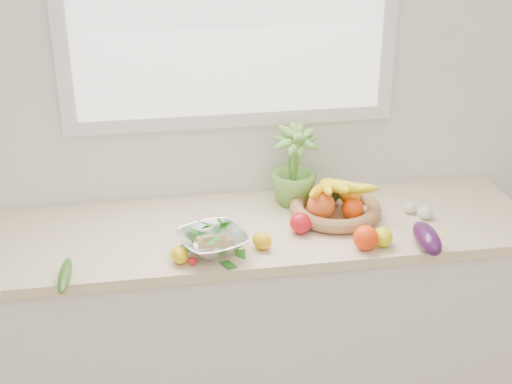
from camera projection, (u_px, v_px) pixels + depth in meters
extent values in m
cube|color=white|center=(230.00, 89.00, 2.78)|extent=(4.50, 0.02, 2.70)
cube|color=silver|center=(243.00, 327.00, 2.92)|extent=(2.20, 0.58, 0.86)
cube|color=beige|center=(242.00, 231.00, 2.72)|extent=(2.24, 0.62, 0.04)
sphere|color=#FE3B08|center=(366.00, 238.00, 2.54)|extent=(0.12, 0.12, 0.09)
ellipsoid|color=yellow|center=(180.00, 255.00, 2.46)|extent=(0.08, 0.09, 0.06)
ellipsoid|color=yellow|center=(383.00, 237.00, 2.57)|extent=(0.08, 0.09, 0.07)
ellipsoid|color=#EDAB0C|center=(262.00, 241.00, 2.55)|extent=(0.09, 0.10, 0.06)
sphere|color=red|center=(300.00, 223.00, 2.65)|extent=(0.11, 0.11, 0.08)
cube|color=tan|center=(215.00, 243.00, 2.56)|extent=(0.12, 0.05, 0.04)
ellipsoid|color=beige|center=(410.00, 208.00, 2.80)|extent=(0.07, 0.07, 0.04)
ellipsoid|color=silver|center=(362.00, 211.00, 2.78)|extent=(0.05, 0.05, 0.04)
ellipsoid|color=beige|center=(425.00, 213.00, 2.76)|extent=(0.07, 0.07, 0.05)
ellipsoid|color=#37103B|center=(427.00, 238.00, 2.54)|extent=(0.08, 0.21, 0.08)
ellipsoid|color=#275218|center=(65.00, 275.00, 2.36)|extent=(0.05, 0.22, 0.04)
sphere|color=red|center=(192.00, 261.00, 2.45)|extent=(0.04, 0.04, 0.03)
imported|color=#619B38|center=(294.00, 166.00, 2.82)|extent=(0.20, 0.20, 0.33)
cylinder|color=tan|center=(335.00, 214.00, 2.79)|extent=(0.35, 0.35, 0.01)
torus|color=#AE734D|center=(335.00, 208.00, 2.78)|extent=(0.42, 0.42, 0.05)
sphere|color=orange|center=(321.00, 205.00, 2.73)|extent=(0.12, 0.12, 0.11)
sphere|color=#FF4508|center=(353.00, 209.00, 2.73)|extent=(0.10, 0.10, 0.08)
sphere|color=orange|center=(351.00, 197.00, 2.82)|extent=(0.09, 0.09, 0.08)
ellipsoid|color=#222E14|center=(329.00, 193.00, 2.82)|extent=(0.10, 0.10, 0.11)
ellipsoid|color=orange|center=(318.00, 191.00, 2.72)|extent=(0.15, 0.23, 0.10)
ellipsoid|color=yellow|center=(326.00, 187.00, 2.73)|extent=(0.07, 0.24, 0.10)
ellipsoid|color=yellow|center=(335.00, 186.00, 2.72)|extent=(0.08, 0.24, 0.10)
ellipsoid|color=yellow|center=(342.00, 186.00, 2.73)|extent=(0.15, 0.23, 0.10)
ellipsoid|color=yellow|center=(351.00, 188.00, 2.74)|extent=(0.21, 0.19, 0.10)
cylinder|color=silver|center=(213.00, 251.00, 2.53)|extent=(0.12, 0.12, 0.02)
imported|color=white|center=(213.00, 241.00, 2.51)|extent=(0.30, 0.30, 0.06)
ellipsoid|color=#296E1B|center=(213.00, 232.00, 2.49)|extent=(0.23, 0.23, 0.07)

